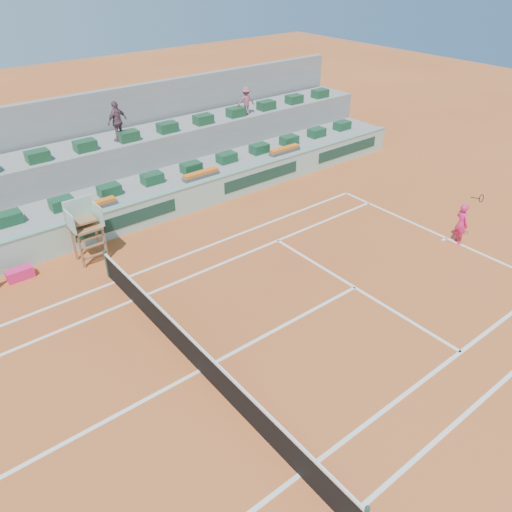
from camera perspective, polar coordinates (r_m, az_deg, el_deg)
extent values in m
plane|color=#AC4E21|center=(14.38, -6.47, -12.91)|extent=(90.00, 90.00, 0.00)
cube|color=gray|center=(22.35, -21.68, 4.51)|extent=(36.00, 4.00, 1.20)
cube|color=gray|center=(23.49, -23.33, 7.38)|extent=(36.00, 2.40, 2.60)
cube|color=gray|center=(24.64, -24.94, 10.39)|extent=(36.00, 0.40, 4.40)
cube|color=#E81E68|center=(19.55, -25.36, -1.85)|extent=(0.91, 0.40, 0.40)
imported|color=#6C4857|center=(23.53, -15.57, 14.62)|extent=(1.12, 0.72, 1.77)
imported|color=#934958|center=(26.67, -1.14, 17.30)|extent=(1.02, 0.77, 1.39)
cube|color=white|center=(21.62, 20.96, 1.92)|extent=(0.12, 10.97, 0.01)
cube|color=white|center=(18.28, -15.86, -2.89)|extent=(23.77, 0.12, 0.01)
cube|color=white|center=(12.27, 5.00, -23.66)|extent=(23.77, 0.12, 0.01)
cube|color=white|center=(17.22, -13.95, -4.97)|extent=(23.77, 0.12, 0.01)
cube|color=white|center=(17.66, 11.23, -3.54)|extent=(0.12, 8.23, 0.01)
cube|color=white|center=(14.38, -6.47, -12.89)|extent=(12.80, 0.12, 0.01)
cube|color=white|center=(21.51, 20.74, 1.80)|extent=(0.30, 0.12, 0.01)
cube|color=black|center=(14.06, -6.58, -11.58)|extent=(0.03, 11.87, 0.92)
cube|color=white|center=(13.72, -6.71, -10.09)|extent=(0.06, 11.87, 0.07)
cylinder|color=#1B4031|center=(18.35, -16.69, -0.85)|extent=(0.10, 0.10, 1.10)
cube|color=#99C0B0|center=(20.45, -19.63, 2.35)|extent=(36.00, 0.30, 1.20)
cube|color=gray|center=(20.16, -19.95, 3.90)|extent=(36.00, 0.34, 0.06)
cube|color=#14392D|center=(20.88, -14.45, 4.06)|extent=(4.40, 0.02, 0.56)
cube|color=#14392D|center=(24.15, 0.69, 9.04)|extent=(4.40, 0.02, 0.56)
cube|color=#14392D|center=(28.06, 10.46, 11.88)|extent=(4.40, 0.02, 0.56)
cube|color=brown|center=(19.08, -19.32, 0.45)|extent=(0.08, 0.08, 1.35)
cube|color=brown|center=(19.32, -16.88, 1.33)|extent=(0.08, 0.08, 1.35)
cube|color=brown|center=(19.67, -20.07, 1.28)|extent=(0.08, 0.08, 1.35)
cube|color=brown|center=(19.90, -17.70, 2.13)|extent=(0.08, 0.08, 1.35)
cube|color=brown|center=(19.15, -18.85, 3.14)|extent=(1.10, 0.90, 0.08)
cube|color=#99C0B0|center=(19.25, -19.54, 4.89)|extent=(1.10, 0.08, 1.00)
cube|color=#99C0B0|center=(18.86, -20.49, 3.59)|extent=(0.06, 0.90, 0.80)
cube|color=#99C0B0|center=(19.13, -17.62, 4.58)|extent=(0.06, 0.90, 0.80)
cube|color=brown|center=(19.13, -19.09, 3.88)|extent=(0.80, 0.60, 0.08)
cube|color=brown|center=(19.36, -17.94, 0.07)|extent=(0.90, 0.08, 0.06)
cube|color=brown|center=(19.16, -18.13, 1.08)|extent=(0.90, 0.08, 0.06)
cube|color=brown|center=(18.99, -18.31, 1.99)|extent=(0.90, 0.08, 0.06)
cube|color=#174529|center=(20.83, -26.39, 3.89)|extent=(0.90, 0.60, 0.44)
cube|color=#174529|center=(21.22, -21.31, 5.61)|extent=(0.90, 0.60, 0.44)
cube|color=#174529|center=(21.78, -16.41, 7.22)|extent=(0.90, 0.60, 0.44)
cube|color=#174529|center=(22.50, -11.77, 8.69)|extent=(0.90, 0.60, 0.44)
cube|color=#174529|center=(23.38, -7.42, 10.00)|extent=(0.90, 0.60, 0.44)
cube|color=#174529|center=(24.38, -3.37, 11.17)|extent=(0.90, 0.60, 0.44)
cube|color=#174529|center=(25.51, 0.37, 12.18)|extent=(0.90, 0.60, 0.44)
cube|color=#174529|center=(26.74, 3.80, 13.07)|extent=(0.90, 0.60, 0.44)
cube|color=#174529|center=(28.05, 6.95, 13.83)|extent=(0.90, 0.60, 0.44)
cube|color=#174529|center=(29.45, 9.82, 14.49)|extent=(0.90, 0.60, 0.44)
cube|color=#174529|center=(22.41, -23.68, 10.42)|extent=(0.90, 0.60, 0.44)
cube|color=#174529|center=(22.94, -18.94, 11.86)|extent=(0.90, 0.60, 0.44)
cube|color=#174529|center=(23.63, -14.39, 13.15)|extent=(0.90, 0.60, 0.44)
cube|color=#174529|center=(24.47, -10.09, 14.29)|extent=(0.90, 0.60, 0.44)
cube|color=#174529|center=(25.43, -6.05, 15.27)|extent=(0.90, 0.60, 0.44)
cube|color=#174529|center=(26.51, -2.29, 16.12)|extent=(0.90, 0.60, 0.44)
cube|color=#174529|center=(27.69, 1.18, 16.84)|extent=(0.90, 0.60, 0.44)
cube|color=#174529|center=(28.97, 4.39, 17.45)|extent=(0.90, 0.60, 0.44)
cube|color=#174529|center=(30.32, 7.33, 17.96)|extent=(0.90, 0.60, 0.44)
cube|color=#4F4F4F|center=(20.84, -17.94, 5.38)|extent=(1.80, 0.36, 0.16)
cube|color=orange|center=(20.78, -18.00, 5.72)|extent=(1.70, 0.32, 0.12)
cube|color=#4F4F4F|center=(22.80, -6.31, 9.11)|extent=(1.80, 0.36, 0.16)
cube|color=orange|center=(22.74, -6.33, 9.43)|extent=(1.70, 0.32, 0.12)
cube|color=#4F4F4F|center=(25.59, 3.30, 11.87)|extent=(1.80, 0.36, 0.16)
cube|color=orange|center=(25.54, 3.31, 12.16)|extent=(1.70, 0.32, 0.12)
imported|color=#E81E68|center=(21.12, 22.40, 3.44)|extent=(0.58, 0.71, 1.67)
cylinder|color=black|center=(20.49, 23.79, 6.09)|extent=(0.03, 0.35, 0.09)
torus|color=black|center=(20.37, 24.36, 6.03)|extent=(0.31, 0.08, 0.31)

